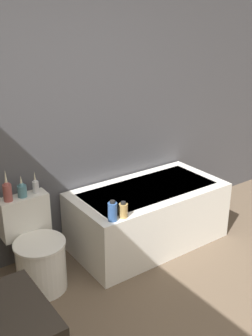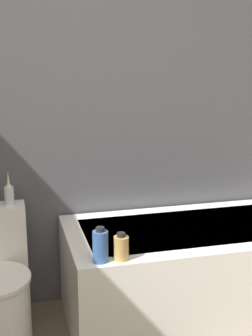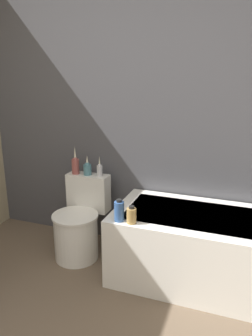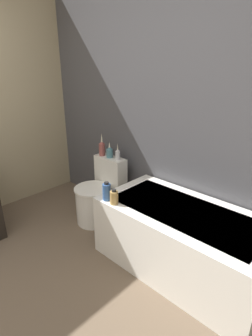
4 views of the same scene
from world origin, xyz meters
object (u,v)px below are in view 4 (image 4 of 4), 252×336
object	(u,v)px
toilet	(98,196)
vase_bronze	(118,154)
bathtub	(182,239)
vase_silver	(110,152)
vase_gold	(102,148)
shampoo_bottle_tall	(107,192)
shampoo_bottle_short	(114,197)

from	to	relation	value
toilet	vase_bronze	size ratio (longest dim) A/B	3.79
bathtub	vase_silver	xyz separation A→B (m)	(-1.13, 0.21, 0.49)
vase_gold	vase_bronze	distance (m)	0.24
vase_gold	shampoo_bottle_tall	size ratio (longest dim) A/B	1.54
bathtub	toilet	xyz separation A→B (m)	(-1.13, 0.01, 0.01)
vase_silver	vase_bronze	distance (m)	0.12
vase_gold	vase_silver	xyz separation A→B (m)	(0.12, 0.01, -0.02)
bathtub	shampoo_bottle_short	xyz separation A→B (m)	(-0.51, -0.32, 0.34)
toilet	vase_silver	world-z (taller)	vase_silver
shampoo_bottle_tall	vase_gold	bearing A→B (deg)	141.17
vase_gold	bathtub	bearing A→B (deg)	-9.15
bathtub	shampoo_bottle_short	distance (m)	0.69
vase_gold	vase_silver	world-z (taller)	vase_gold
vase_gold	toilet	bearing A→B (deg)	-58.03
vase_gold	shampoo_bottle_short	bearing A→B (deg)	-35.12
vase_bronze	shampoo_bottle_tall	size ratio (longest dim) A/B	1.10
vase_bronze	shampoo_bottle_tall	distance (m)	0.68
vase_gold	vase_bronze	size ratio (longest dim) A/B	1.40
toilet	shampoo_bottle_tall	world-z (taller)	shampoo_bottle_tall
shampoo_bottle_tall	vase_silver	bearing A→B (deg)	134.87
toilet	vase_silver	size ratio (longest dim) A/B	3.86
vase_silver	vase_bronze	size ratio (longest dim) A/B	0.98
vase_bronze	bathtub	bearing A→B (deg)	-12.22
toilet	shampoo_bottle_tall	distance (m)	0.71
bathtub	shampoo_bottle_tall	xyz separation A→B (m)	(-0.61, -0.32, 0.36)
vase_gold	vase_silver	size ratio (longest dim) A/B	1.42
vase_silver	shampoo_bottle_tall	xyz separation A→B (m)	(0.52, -0.52, -0.13)
vase_gold	shampoo_bottle_short	world-z (taller)	vase_gold
vase_gold	shampoo_bottle_short	xyz separation A→B (m)	(0.74, -0.52, -0.17)
vase_silver	toilet	bearing A→B (deg)	-90.00
bathtub	vase_gold	bearing A→B (deg)	170.85
vase_gold	shampoo_bottle_tall	world-z (taller)	vase_gold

